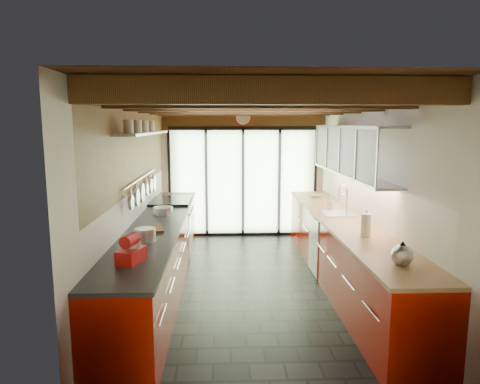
{
  "coord_description": "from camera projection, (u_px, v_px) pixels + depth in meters",
  "views": [
    {
      "loc": [
        -0.39,
        -5.69,
        2.22
      ],
      "look_at": [
        -0.15,
        0.4,
        1.25
      ],
      "focal_mm": 32.0,
      "sensor_mm": 36.0,
      "label": 1
    }
  ],
  "objects": [
    {
      "name": "upper_cabinets_right",
      "position": [
        352.0,
        151.0,
        6.04
      ],
      "size": [
        0.34,
        3.0,
        3.0
      ],
      "color": "silver",
      "rests_on": "ground"
    },
    {
      "name": "cutting_board",
      "position": [
        153.0,
        229.0,
        5.28
      ],
      "size": [
        0.32,
        0.39,
        0.03
      ],
      "primitive_type": "cube",
      "rotation": [
        0.0,
        0.0,
        0.25
      ],
      "color": "brown",
      "rests_on": "left_counter"
    },
    {
      "name": "sink_assembly",
      "position": [
        338.0,
        211.0,
        6.27
      ],
      "size": [
        0.45,
        0.52,
        0.43
      ],
      "color": "silver",
      "rests_on": "right_counter"
    },
    {
      "name": "right_counter",
      "position": [
        343.0,
        252.0,
        5.96
      ],
      "size": [
        0.68,
        5.0,
        0.92
      ],
      "color": "#950F01",
      "rests_on": "ground"
    },
    {
      "name": "room_shell",
      "position": [
        252.0,
        167.0,
        5.72
      ],
      "size": [
        5.5,
        5.5,
        5.5
      ],
      "color": "silver",
      "rests_on": "ground"
    },
    {
      "name": "stand_mixer",
      "position": [
        131.0,
        251.0,
        4.06
      ],
      "size": [
        0.26,
        0.35,
        0.28
      ],
      "color": "red",
      "rests_on": "left_counter"
    },
    {
      "name": "soap_bottle",
      "position": [
        330.0,
        203.0,
        6.64
      ],
      "size": [
        0.11,
        0.11,
        0.19
      ],
      "primitive_type": "imported",
      "rotation": [
        0.0,
        0.0,
        -0.43
      ],
      "color": "silver",
      "rests_on": "right_counter"
    },
    {
      "name": "paper_towel",
      "position": [
        366.0,
        225.0,
        4.98
      ],
      "size": [
        0.13,
        0.13,
        0.32
      ],
      "color": "white",
      "rests_on": "right_counter"
    },
    {
      "name": "range_stove",
      "position": [
        172.0,
        228.0,
        7.29
      ],
      "size": [
        0.66,
        0.9,
        0.97
      ],
      "color": "silver",
      "rests_on": "ground"
    },
    {
      "name": "kettle",
      "position": [
        402.0,
        254.0,
        3.98
      ],
      "size": [
        0.23,
        0.26,
        0.24
      ],
      "color": "silver",
      "rests_on": "right_counter"
    },
    {
      "name": "ceiling_beams",
      "position": [
        251.0,
        107.0,
        5.97
      ],
      "size": [
        3.14,
        5.06,
        4.9
      ],
      "color": "#593316",
      "rests_on": "ground"
    },
    {
      "name": "glass_door",
      "position": [
        243.0,
        153.0,
        8.38
      ],
      "size": [
        2.95,
        0.1,
        2.9
      ],
      "color": "#C6EAAD",
      "rests_on": "ground"
    },
    {
      "name": "bowl",
      "position": [
        316.0,
        196.0,
        7.68
      ],
      "size": [
        0.23,
        0.23,
        0.05
      ],
      "primitive_type": "imported",
      "rotation": [
        0.0,
        0.0,
        -0.23
      ],
      "color": "silver",
      "rests_on": "right_counter"
    },
    {
      "name": "left_counter",
      "position": [
        159.0,
        254.0,
        5.86
      ],
      "size": [
        0.68,
        5.0,
        0.92
      ],
      "color": "#950F01",
      "rests_on": "ground"
    },
    {
      "name": "left_wall_fixtures",
      "position": [
        145.0,
        155.0,
        5.89
      ],
      "size": [
        0.28,
        2.6,
        0.96
      ],
      "color": "silver",
      "rests_on": "ground"
    },
    {
      "name": "ground",
      "position": [
        252.0,
        285.0,
        5.98
      ],
      "size": [
        5.5,
        5.5,
        0.0
      ],
      "primitive_type": "plane",
      "color": "black",
      "rests_on": "ground"
    },
    {
      "name": "pot_large",
      "position": [
        145.0,
        235.0,
        4.78
      ],
      "size": [
        0.24,
        0.24,
        0.15
      ],
      "primitive_type": "cylinder",
      "rotation": [
        0.0,
        0.0,
        -0.05
      ],
      "color": "silver",
      "rests_on": "left_counter"
    },
    {
      "name": "pot_small",
      "position": [
        163.0,
        211.0,
        6.21
      ],
      "size": [
        0.34,
        0.34,
        0.11
      ],
      "primitive_type": "cylinder",
      "rotation": [
        0.0,
        0.0,
        -0.21
      ],
      "color": "silver",
      "rests_on": "left_counter"
    }
  ]
}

